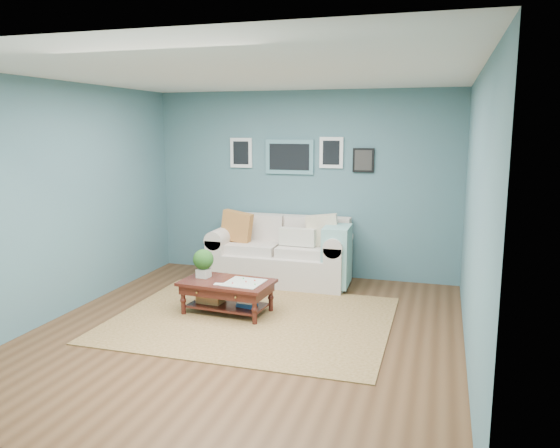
% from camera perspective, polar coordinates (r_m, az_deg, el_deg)
% --- Properties ---
extents(room_shell, '(5.00, 5.02, 2.70)m').
position_cam_1_polar(room_shell, '(5.69, -3.62, 1.82)').
color(room_shell, brown).
rests_on(room_shell, ground).
extents(area_rug, '(3.11, 2.49, 0.01)m').
position_cam_1_polar(area_rug, '(6.36, -2.94, -9.88)').
color(area_rug, brown).
rests_on(area_rug, ground).
extents(loveseat, '(1.98, 0.90, 1.02)m').
position_cam_1_polar(loveseat, '(7.75, 0.68, -3.07)').
color(loveseat, beige).
rests_on(loveseat, ground).
extents(coffee_table, '(1.10, 0.70, 0.74)m').
position_cam_1_polar(coffee_table, '(6.51, -5.97, -6.45)').
color(coffee_table, '#380B0A').
rests_on(coffee_table, ground).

